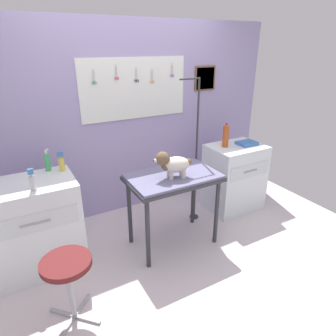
# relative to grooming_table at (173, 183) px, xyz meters

# --- Properties ---
(ground) EXTENTS (4.40, 4.00, 0.04)m
(ground) POSITION_rel_grooming_table_xyz_m (-0.07, -0.29, -0.74)
(ground) COLOR silver
(rear_wall_panel) EXTENTS (4.00, 0.09, 2.30)m
(rear_wall_panel) POSITION_rel_grooming_table_xyz_m (-0.06, 0.99, 0.44)
(rear_wall_panel) COLOR #9F92C3
(rear_wall_panel) RESTS_ON ground
(grooming_table) EXTENTS (0.93, 0.57, 0.81)m
(grooming_table) POSITION_rel_grooming_table_xyz_m (0.00, 0.00, 0.00)
(grooming_table) COLOR #2D2D33
(grooming_table) RESTS_ON ground
(grooming_arm) EXTENTS (0.30, 0.11, 1.70)m
(grooming_arm) POSITION_rel_grooming_table_xyz_m (0.47, 0.30, 0.08)
(grooming_arm) COLOR #2D2D33
(grooming_arm) RESTS_ON ground
(dog) EXTENTS (0.37, 0.24, 0.28)m
(dog) POSITION_rel_grooming_table_xyz_m (-0.04, -0.05, 0.24)
(dog) COLOR beige
(dog) RESTS_ON grooming_table
(counter_left) EXTENTS (0.80, 0.58, 0.89)m
(counter_left) POSITION_rel_grooming_table_xyz_m (-1.31, 0.32, -0.27)
(counter_left) COLOR silver
(counter_left) RESTS_ON ground
(cabinet_right) EXTENTS (0.68, 0.54, 0.86)m
(cabinet_right) POSITION_rel_grooming_table_xyz_m (1.08, 0.29, -0.29)
(cabinet_right) COLOR white
(cabinet_right) RESTS_ON ground
(stool) EXTENTS (0.38, 0.38, 0.57)m
(stool) POSITION_rel_grooming_table_xyz_m (-1.18, -0.47, -0.24)
(stool) COLOR #9E9EA3
(stool) RESTS_ON ground
(pump_bottle_white) EXTENTS (0.05, 0.05, 0.22)m
(pump_bottle_white) POSITION_rel_grooming_table_xyz_m (-1.09, 0.52, 0.26)
(pump_bottle_white) COLOR #40A662
(pump_bottle_white) RESTS_ON counter_left
(conditioner_bottle) EXTENTS (0.06, 0.06, 0.19)m
(conditioner_bottle) POSITION_rel_grooming_table_xyz_m (-0.98, 0.45, 0.26)
(conditioner_bottle) COLOR gold
(conditioner_bottle) RESTS_ON counter_left
(shampoo_bottle) EXTENTS (0.05, 0.05, 0.19)m
(shampoo_bottle) POSITION_rel_grooming_table_xyz_m (-1.27, 0.14, 0.26)
(shampoo_bottle) COLOR #B4B6B6
(shampoo_bottle) RESTS_ON counter_left
(soda_bottle) EXTENTS (0.08, 0.08, 0.30)m
(soda_bottle) POSITION_rel_grooming_table_xyz_m (0.93, 0.34, 0.28)
(soda_bottle) COLOR #B24D21
(soda_bottle) RESTS_ON cabinet_right
(supply_tray) EXTENTS (0.24, 0.18, 0.04)m
(supply_tray) POSITION_rel_grooming_table_xyz_m (1.22, 0.27, 0.16)
(supply_tray) COLOR #3A6EB8
(supply_tray) RESTS_ON cabinet_right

